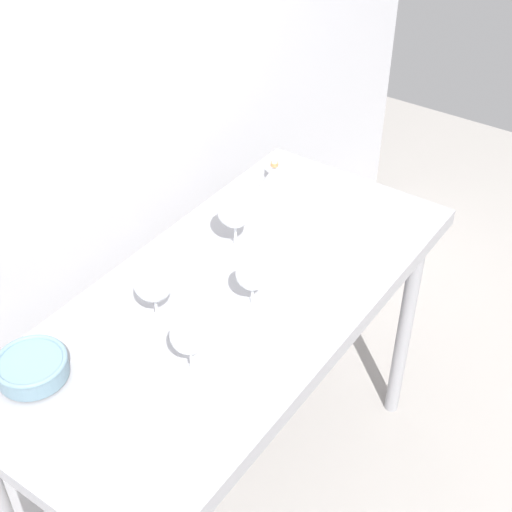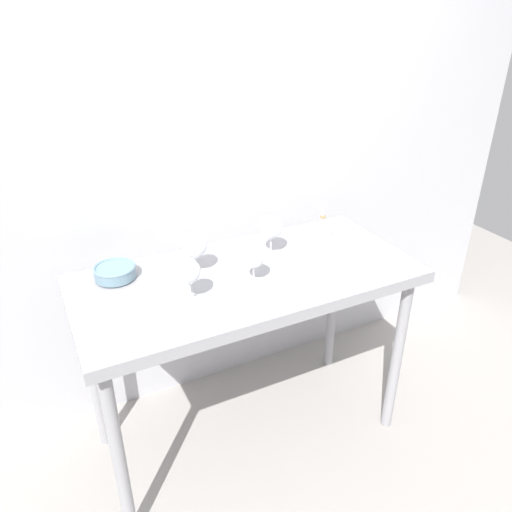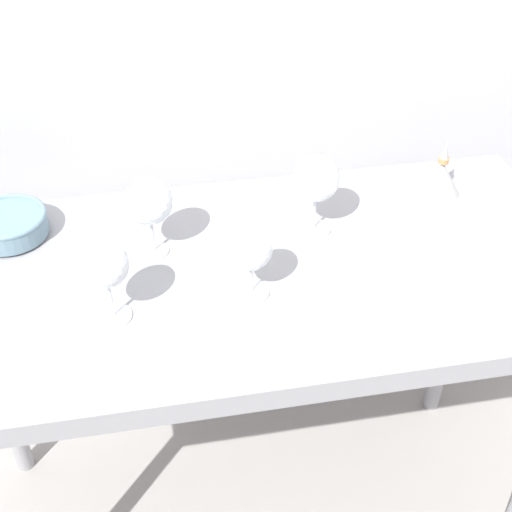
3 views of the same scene
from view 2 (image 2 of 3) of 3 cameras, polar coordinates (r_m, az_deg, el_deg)
ground_plane at (r=2.57m, az=-0.86°, el=-19.71°), size 6.00×6.00×0.00m
back_wall at (r=2.27m, az=-6.59°, el=12.41°), size 3.80×0.04×2.60m
steel_counter at (r=2.05m, az=-0.95°, el=-4.64°), size 1.40×0.65×0.90m
wine_glass_near_left at (r=1.77m, az=-7.82°, el=-1.91°), size 0.09×0.09×0.17m
wine_glass_near_center at (r=1.89m, az=-0.27°, el=-0.31°), size 0.08×0.08×0.15m
wine_glass_far_right at (r=2.09m, az=1.76°, el=3.28°), size 0.10×0.10×0.18m
wine_glass_far_left at (r=1.95m, az=-7.14°, el=1.11°), size 0.10×0.10×0.18m
tasting_sheet_upper at (r=2.17m, az=7.07°, el=0.31°), size 0.21×0.27×0.00m
tasting_bowl at (r=2.03m, az=-16.07°, el=-1.76°), size 0.17×0.17×0.06m
decanter_funnel at (r=2.34m, az=7.70°, el=3.56°), size 0.10×0.10×0.14m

